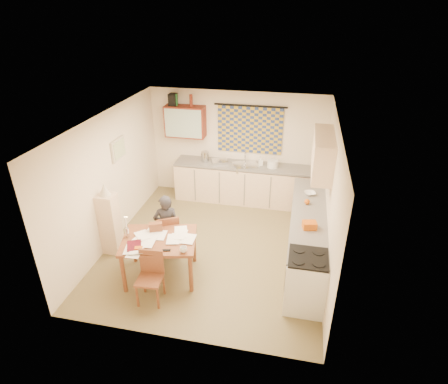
% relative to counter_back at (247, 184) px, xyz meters
% --- Properties ---
extents(floor, '(4.00, 4.50, 0.02)m').
position_rel_counter_back_xyz_m(floor, '(-0.30, -1.95, -0.46)').
color(floor, brown).
rests_on(floor, ground).
extents(ceiling, '(4.00, 4.50, 0.02)m').
position_rel_counter_back_xyz_m(ceiling, '(-0.30, -1.95, 2.06)').
color(ceiling, white).
rests_on(ceiling, floor).
extents(wall_back, '(4.00, 0.02, 2.50)m').
position_rel_counter_back_xyz_m(wall_back, '(-0.30, 0.31, 0.80)').
color(wall_back, beige).
rests_on(wall_back, floor).
extents(wall_front, '(4.00, 0.02, 2.50)m').
position_rel_counter_back_xyz_m(wall_front, '(-0.30, -4.21, 0.80)').
color(wall_front, beige).
rests_on(wall_front, floor).
extents(wall_left, '(0.02, 4.50, 2.50)m').
position_rel_counter_back_xyz_m(wall_left, '(-2.31, -1.95, 0.80)').
color(wall_left, beige).
rests_on(wall_left, floor).
extents(wall_right, '(0.02, 4.50, 2.50)m').
position_rel_counter_back_xyz_m(wall_right, '(1.71, -1.95, 0.80)').
color(wall_right, beige).
rests_on(wall_right, floor).
extents(window_blind, '(1.45, 0.03, 1.05)m').
position_rel_counter_back_xyz_m(window_blind, '(-0.00, 0.27, 1.20)').
color(window_blind, navy).
rests_on(window_blind, wall_back).
extents(curtain_rod, '(1.60, 0.04, 0.04)m').
position_rel_counter_back_xyz_m(curtain_rod, '(-0.00, 0.25, 1.75)').
color(curtain_rod, black).
rests_on(curtain_rod, wall_back).
extents(wall_cabinet, '(0.90, 0.34, 0.70)m').
position_rel_counter_back_xyz_m(wall_cabinet, '(-1.45, 0.13, 1.35)').
color(wall_cabinet, '#5E1D11').
rests_on(wall_cabinet, wall_back).
extents(wall_cabinet_glass, '(0.84, 0.02, 0.64)m').
position_rel_counter_back_xyz_m(wall_cabinet_glass, '(-1.45, -0.04, 1.35)').
color(wall_cabinet_glass, '#99B2A5').
rests_on(wall_cabinet_glass, wall_back).
extents(upper_cabinet_right, '(0.34, 1.30, 0.70)m').
position_rel_counter_back_xyz_m(upper_cabinet_right, '(1.53, -1.40, 1.40)').
color(upper_cabinet_right, '#D5B28E').
rests_on(upper_cabinet_right, wall_right).
extents(framed_print, '(0.04, 0.50, 0.40)m').
position_rel_counter_back_xyz_m(framed_print, '(-2.27, -1.55, 1.25)').
color(framed_print, beige).
rests_on(framed_print, wall_left).
extents(print_canvas, '(0.01, 0.42, 0.32)m').
position_rel_counter_back_xyz_m(print_canvas, '(-2.25, -1.55, 1.25)').
color(print_canvas, silver).
rests_on(print_canvas, wall_left).
extents(counter_back, '(3.30, 0.62, 0.92)m').
position_rel_counter_back_xyz_m(counter_back, '(0.00, 0.00, 0.00)').
color(counter_back, '#D5B28E').
rests_on(counter_back, floor).
extents(counter_right, '(0.62, 2.95, 0.92)m').
position_rel_counter_back_xyz_m(counter_right, '(1.40, -1.93, -0.00)').
color(counter_right, '#D5B28E').
rests_on(counter_right, floor).
extents(stove, '(0.60, 0.60, 0.93)m').
position_rel_counter_back_xyz_m(stove, '(1.40, -3.17, 0.01)').
color(stove, white).
rests_on(stove, floor).
extents(sink, '(0.69, 0.64, 0.10)m').
position_rel_counter_back_xyz_m(sink, '(-0.03, 0.00, 0.43)').
color(sink, silver).
rests_on(sink, counter_back).
extents(tap, '(0.03, 0.03, 0.28)m').
position_rel_counter_back_xyz_m(tap, '(-0.07, 0.18, 0.61)').
color(tap, silver).
rests_on(tap, counter_back).
extents(dish_rack, '(0.43, 0.40, 0.06)m').
position_rel_counter_back_xyz_m(dish_rack, '(-0.64, 0.00, 0.50)').
color(dish_rack, silver).
rests_on(dish_rack, counter_back).
extents(kettle, '(0.23, 0.23, 0.24)m').
position_rel_counter_back_xyz_m(kettle, '(-0.98, 0.00, 0.59)').
color(kettle, silver).
rests_on(kettle, counter_back).
extents(mixing_bowl, '(0.30, 0.30, 0.16)m').
position_rel_counter_back_xyz_m(mixing_bowl, '(0.57, 0.00, 0.55)').
color(mixing_bowl, white).
rests_on(mixing_bowl, counter_back).
extents(soap_bottle, '(0.14, 0.14, 0.20)m').
position_rel_counter_back_xyz_m(soap_bottle, '(0.30, 0.05, 0.57)').
color(soap_bottle, white).
rests_on(soap_bottle, counter_back).
extents(bowl, '(0.34, 0.34, 0.05)m').
position_rel_counter_back_xyz_m(bowl, '(1.40, -1.17, 0.49)').
color(bowl, white).
rests_on(bowl, counter_right).
extents(orange_bag, '(0.25, 0.20, 0.12)m').
position_rel_counter_back_xyz_m(orange_bag, '(1.40, -2.38, 0.53)').
color(orange_bag, '#C3560D').
rests_on(orange_bag, counter_right).
extents(fruit_orange, '(0.10, 0.10, 0.10)m').
position_rel_counter_back_xyz_m(fruit_orange, '(1.35, -1.56, 0.52)').
color(fruit_orange, '#C3560D').
rests_on(fruit_orange, counter_right).
extents(speaker, '(0.17, 0.20, 0.26)m').
position_rel_counter_back_xyz_m(speaker, '(-1.71, 0.13, 1.83)').
color(speaker, black).
rests_on(speaker, wall_cabinet).
extents(bottle_green, '(0.08, 0.08, 0.26)m').
position_rel_counter_back_xyz_m(bottle_green, '(-1.64, 0.13, 1.83)').
color(bottle_green, '#195926').
rests_on(bottle_green, wall_cabinet).
extents(bottle_brown, '(0.09, 0.09, 0.26)m').
position_rel_counter_back_xyz_m(bottle_brown, '(-1.30, 0.13, 1.83)').
color(bottle_brown, '#5E1D11').
rests_on(bottle_brown, wall_cabinet).
extents(dining_table, '(1.36, 1.14, 0.75)m').
position_rel_counter_back_xyz_m(dining_table, '(-1.00, -2.95, -0.07)').
color(dining_table, brown).
rests_on(dining_table, floor).
extents(chair_far, '(0.54, 0.54, 0.88)m').
position_rel_counter_back_xyz_m(chair_far, '(-1.08, -2.37, -0.18)').
color(chair_far, brown).
rests_on(chair_far, floor).
extents(chair_near, '(0.41, 0.41, 0.84)m').
position_rel_counter_back_xyz_m(chair_near, '(-0.95, -3.54, -0.19)').
color(chair_near, brown).
rests_on(chair_near, floor).
extents(person, '(0.66, 0.60, 1.26)m').
position_rel_counter_back_xyz_m(person, '(-1.07, -2.39, 0.18)').
color(person, black).
rests_on(person, floor).
extents(shelf_stand, '(0.32, 0.30, 1.19)m').
position_rel_counter_back_xyz_m(shelf_stand, '(-2.14, -2.46, 0.14)').
color(shelf_stand, '#D5B28E').
rests_on(shelf_stand, floor).
extents(lampshade, '(0.20, 0.20, 0.22)m').
position_rel_counter_back_xyz_m(lampshade, '(-2.14, -2.46, 0.85)').
color(lampshade, beige).
rests_on(lampshade, shelf_stand).
extents(letter_rack, '(0.24, 0.18, 0.16)m').
position_rel_counter_back_xyz_m(letter_rack, '(-1.13, -2.74, 0.38)').
color(letter_rack, brown).
rests_on(letter_rack, dining_table).
extents(mug, '(0.18, 0.18, 0.09)m').
position_rel_counter_back_xyz_m(mug, '(-0.49, -3.21, 0.34)').
color(mug, white).
rests_on(mug, dining_table).
extents(magazine, '(0.45, 0.46, 0.03)m').
position_rel_counter_back_xyz_m(magazine, '(-1.40, -3.28, 0.31)').
color(magazine, maroon).
rests_on(magazine, dining_table).
extents(book, '(0.30, 0.33, 0.02)m').
position_rel_counter_back_xyz_m(book, '(-1.35, -3.16, 0.31)').
color(book, '#C3560D').
rests_on(book, dining_table).
extents(orange_box, '(0.14, 0.11, 0.04)m').
position_rel_counter_back_xyz_m(orange_box, '(-1.20, -3.29, 0.32)').
color(orange_box, '#C3560D').
rests_on(orange_box, dining_table).
extents(eyeglasses, '(0.14, 0.08, 0.02)m').
position_rel_counter_back_xyz_m(eyeglasses, '(-0.77, -3.23, 0.31)').
color(eyeglasses, black).
rests_on(eyeglasses, dining_table).
extents(candle_holder, '(0.07, 0.07, 0.18)m').
position_rel_counter_back_xyz_m(candle_holder, '(-1.52, -3.01, 0.39)').
color(candle_holder, silver).
rests_on(candle_holder, dining_table).
extents(candle, '(0.03, 0.03, 0.22)m').
position_rel_counter_back_xyz_m(candle, '(-1.51, -3.03, 0.59)').
color(candle, white).
rests_on(candle, dining_table).
extents(candle_flame, '(0.02, 0.02, 0.02)m').
position_rel_counter_back_xyz_m(candle_flame, '(-1.47, -3.04, 0.71)').
color(candle_flame, '#FFCC66').
rests_on(candle_flame, dining_table).
extents(papers, '(1.05, 1.05, 0.03)m').
position_rel_counter_back_xyz_m(papers, '(-1.02, -2.98, 0.31)').
color(papers, white).
rests_on(papers, dining_table).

